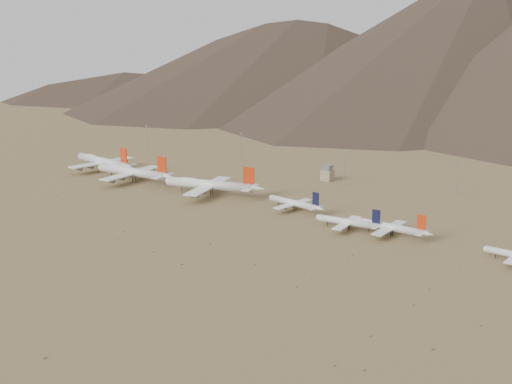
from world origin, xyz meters
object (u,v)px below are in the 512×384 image
Objects in this scene: widebody_centre at (133,172)px; widebody_west at (103,162)px; narrowbody_a at (295,203)px; narrowbody_b at (350,222)px; widebody_east at (210,185)px; control_tower at (328,174)px.

widebody_west is at bearing 160.79° from widebody_centre.
narrowbody_a is 1.04× the size of narrowbody_b.
widebody_east is 115.10m from narrowbody_b.
widebody_centre reaches higher than widebody_east.
widebody_west is 180.01m from control_tower.
widebody_centre reaches higher than control_tower.
widebody_east is at bearing 2.21° from widebody_west.
widebody_west is 188.22m from narrowbody_a.
widebody_centre reaches higher than narrowbody_a.
widebody_west is at bearing 168.50° from narrowbody_b.
narrowbody_b is at bearing -10.85° from narrowbody_a.
widebody_centre is at bearing 171.00° from narrowbody_b.
widebody_east is (120.50, -7.22, 0.04)m from widebody_west.
widebody_centre reaches higher than narrowbody_b.
narrowbody_a is at bearing -13.19° from widebody_east.
narrowbody_a is 49.09m from narrowbody_b.
narrowbody_b reaches higher than control_tower.
widebody_east reaches higher than widebody_west.
widebody_west is at bearing -174.65° from narrowbody_a.
narrowbody_a is at bearing 4.54° from widebody_west.
widebody_east is 1.62× the size of narrowbody_a.
widebody_east is at bearing -1.61° from widebody_centre.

